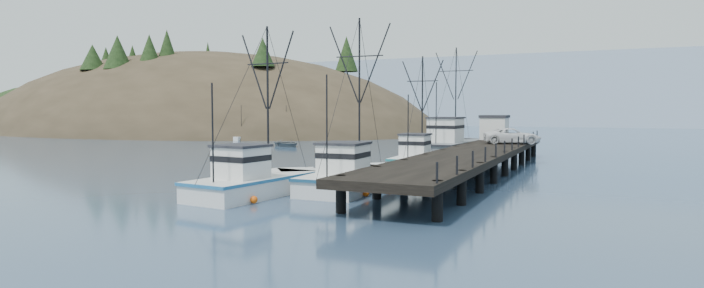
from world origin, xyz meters
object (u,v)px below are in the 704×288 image
at_px(pier_shed, 494,127).
at_px(motorboat, 286,147).
at_px(trawler_near, 353,177).
at_px(pickup_truck, 512,136).
at_px(trawler_mid, 258,182).
at_px(work_vessel, 451,146).
at_px(trawler_far, 419,160).
at_px(pier, 473,154).

height_order(pier_shed, motorboat, pier_shed).
xyz_separation_m(trawler_near, pickup_truck, (7.17, 22.85, 1.96)).
bearing_deg(motorboat, trawler_near, -106.68).
bearing_deg(motorboat, pier_shed, -63.78).
xyz_separation_m(trawler_mid, work_vessel, (4.13, 32.52, 0.41)).
height_order(trawler_far, pier_shed, trawler_far).
relative_size(trawler_far, motorboat, 1.80).
bearing_deg(pier, trawler_near, -115.80).
bearing_deg(trawler_far, pier_shed, 75.75).
distance_m(pier, pickup_truck, 11.28).
distance_m(trawler_mid, work_vessel, 32.79).
bearing_deg(pier_shed, trawler_far, -104.25).
bearing_deg(pickup_truck, motorboat, 50.53).
bearing_deg(trawler_mid, trawler_far, 76.45).
distance_m(trawler_mid, pier_shed, 35.81).
height_order(trawler_far, pickup_truck, trawler_far).
height_order(pier, pier_shed, pier_shed).
xyz_separation_m(pier_shed, pickup_truck, (3.00, -6.87, -0.64)).
height_order(trawler_near, work_vessel, work_vessel).
xyz_separation_m(trawler_mid, pier_shed, (8.56, 34.68, 2.60)).
bearing_deg(trawler_mid, motorboat, 119.26).
bearing_deg(pickup_truck, pier, 152.54).
bearing_deg(motorboat, work_vessel, -69.75).
bearing_deg(pier_shed, motorboat, 170.32).
bearing_deg(trawler_near, motorboat, 127.41).
height_order(trawler_near, trawler_far, trawler_near).
bearing_deg(pickup_truck, pier_shed, 3.80).
bearing_deg(work_vessel, pier_shed, 25.90).
bearing_deg(pier, motorboat, 144.34).
xyz_separation_m(trawler_far, pier_shed, (3.97, 15.62, 2.60)).
height_order(pickup_truck, motorboat, pickup_truck).
bearing_deg(work_vessel, motorboat, 164.34).
relative_size(work_vessel, motorboat, 2.60).
bearing_deg(motorboat, trawler_far, -91.86).
distance_m(pier, pier_shed, 18.14).
distance_m(trawler_far, motorboat, 34.14).
xyz_separation_m(trawler_near, work_vessel, (-0.27, 27.58, 0.41)).
xyz_separation_m(pier, work_vessel, (-5.93, 15.85, -0.46)).
distance_m(pier_shed, pickup_truck, 7.53).
relative_size(pier, pier_shed, 13.75).
xyz_separation_m(pickup_truck, motorboat, (-33.95, 12.15, -2.78)).
relative_size(trawler_near, work_vessel, 0.78).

